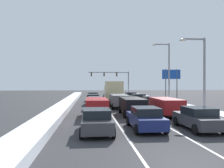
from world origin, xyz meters
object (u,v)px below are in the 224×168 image
object	(u,v)px
box_truck_center_lane_fourth	(113,91)
street_lamp_right_mid	(167,68)
sedan_maroon_left_lane_fourth	(93,99)
sedan_charcoal_left_lane_nearest	(97,121)
sedan_navy_center_lane_nearest	(145,118)
sedan_white_left_lane_fifth	(93,97)
suv_black_center_lane_second	(132,105)
suv_red_left_lane_second	(97,106)
street_lamp_right_near	(201,68)
sedan_white_right_lane_fifth	(131,96)
sedan_green_center_lane_fifth	(109,95)
suv_gray_center_lane_third	(119,100)
sedan_tan_left_lane_third	(95,103)
sedan_tan_right_lane_third	(151,102)
suv_red_right_lane_second	(166,105)
roadside_sign_right	(171,78)
traffic_light_gantry	(114,77)
sedan_charcoal_right_lane_nearest	(198,118)

from	to	relation	value
box_truck_center_lane_fourth	street_lamp_right_mid	size ratio (longest dim) A/B	0.82
sedan_maroon_left_lane_fourth	sedan_charcoal_left_lane_nearest	bearing A→B (deg)	-90.08
sedan_navy_center_lane_nearest	sedan_white_left_lane_fifth	size ratio (longest dim) A/B	1.00
street_lamp_right_mid	sedan_white_left_lane_fifth	bearing A→B (deg)	143.45
suv_black_center_lane_second	suv_red_left_lane_second	size ratio (longest dim) A/B	1.00
street_lamp_right_near	street_lamp_right_mid	world-z (taller)	street_lamp_right_mid
sedan_white_right_lane_fifth	sedan_navy_center_lane_nearest	xyz separation A→B (m)	(-3.43, -24.67, 0.00)
sedan_green_center_lane_fifth	sedan_maroon_left_lane_fourth	bearing A→B (deg)	-106.81
sedan_white_right_lane_fifth	suv_gray_center_lane_third	size ratio (longest dim) A/B	0.92
suv_red_left_lane_second	street_lamp_right_mid	world-z (taller)	street_lamp_right_mid
suv_gray_center_lane_third	sedan_white_left_lane_fifth	xyz separation A→B (m)	(-3.09, 11.77, -0.25)
sedan_white_left_lane_fifth	sedan_maroon_left_lane_fourth	bearing A→B (deg)	-90.63
suv_black_center_lane_second	sedan_tan_left_lane_third	world-z (taller)	suv_black_center_lane_second
sedan_tan_right_lane_third	sedan_green_center_lane_fifth	world-z (taller)	same
sedan_white_left_lane_fifth	street_lamp_right_mid	bearing A→B (deg)	-36.55
suv_red_right_lane_second	street_lamp_right_mid	world-z (taller)	street_lamp_right_mid
suv_red_left_lane_second	roadside_sign_right	xyz separation A→B (m)	(13.27, 16.88, 3.00)
sedan_navy_center_lane_nearest	box_truck_center_lane_fourth	xyz separation A→B (m)	(-0.09, 20.58, 1.14)
sedan_maroon_left_lane_fourth	street_lamp_right_near	distance (m)	15.88
suv_black_center_lane_second	sedan_tan_left_lane_third	distance (m)	6.40
sedan_charcoal_left_lane_nearest	suv_black_center_lane_second	bearing A→B (deg)	64.06
box_truck_center_lane_fourth	traffic_light_gantry	bearing A→B (deg)	83.37
sedan_white_left_lane_fifth	suv_black_center_lane_second	bearing A→B (deg)	-79.00
sedan_tan_right_lane_third	sedan_navy_center_lane_nearest	bearing A→B (deg)	-106.76
sedan_navy_center_lane_nearest	sedan_maroon_left_lane_fourth	xyz separation A→B (m)	(-3.24, 17.95, 0.00)
sedan_navy_center_lane_nearest	sedan_white_left_lane_fifth	bearing A→B (deg)	97.23
suv_black_center_lane_second	sedan_white_right_lane_fifth	bearing A→B (deg)	80.29
sedan_charcoal_right_lane_nearest	traffic_light_gantry	distance (m)	46.77
sedan_white_right_lane_fifth	street_lamp_right_mid	distance (m)	9.59
sedan_white_right_lane_fifth	street_lamp_right_mid	world-z (taller)	street_lamp_right_mid
sedan_tan_left_lane_third	suv_red_left_lane_second	bearing A→B (deg)	-90.18
suv_black_center_lane_second	sedan_white_left_lane_fifth	distance (m)	18.51
sedan_tan_right_lane_third	traffic_light_gantry	distance (m)	34.24
sedan_white_right_lane_fifth	suv_black_center_lane_second	world-z (taller)	suv_black_center_lane_second
suv_red_right_lane_second	suv_black_center_lane_second	bearing A→B (deg)	163.46
sedan_charcoal_left_lane_nearest	roadside_sign_right	distance (m)	27.56
sedan_tan_left_lane_third	sedan_charcoal_right_lane_nearest	bearing A→B (deg)	-62.48
sedan_green_center_lane_fifth	sedan_tan_left_lane_third	world-z (taller)	same
roadside_sign_right	sedan_charcoal_right_lane_nearest	bearing A→B (deg)	-105.98
sedan_charcoal_right_lane_nearest	street_lamp_right_near	distance (m)	8.70
sedan_white_left_lane_fifth	street_lamp_right_mid	xyz separation A→B (m)	(10.52, -7.80, 4.47)
suv_red_right_lane_second	traffic_light_gantry	xyz separation A→B (m)	(-0.51, 40.37, 3.72)
sedan_tan_left_lane_third	traffic_light_gantry	distance (m)	34.81
sedan_green_center_lane_fifth	sedan_navy_center_lane_nearest	bearing A→B (deg)	-89.76
traffic_light_gantry	sedan_maroon_left_lane_fourth	bearing A→B (deg)	-102.24
sedan_white_left_lane_fifth	roadside_sign_right	world-z (taller)	roadside_sign_right
box_truck_center_lane_fourth	traffic_light_gantry	size ratio (longest dim) A/B	0.66
sedan_green_center_lane_fifth	traffic_light_gantry	distance (m)	18.62
box_truck_center_lane_fourth	traffic_light_gantry	xyz separation A→B (m)	(2.98, 25.66, 2.84)
sedan_green_center_lane_fifth	sedan_charcoal_left_lane_nearest	distance (m)	29.17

